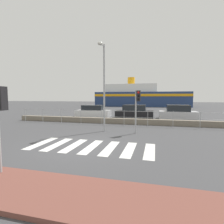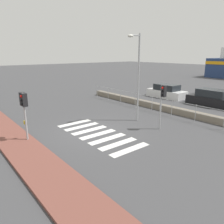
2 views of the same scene
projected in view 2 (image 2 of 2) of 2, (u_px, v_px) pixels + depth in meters
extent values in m
plane|color=#424244|center=(93.00, 132.00, 13.22)|extent=(160.00, 160.00, 0.00)
cube|color=brown|center=(23.00, 149.00, 10.69)|extent=(24.00, 1.80, 0.12)
cube|color=silver|center=(75.00, 123.00, 14.81)|extent=(0.45, 2.40, 0.01)
cube|color=silver|center=(82.00, 127.00, 14.14)|extent=(0.45, 2.40, 0.01)
cube|color=silver|center=(90.00, 130.00, 13.47)|extent=(0.45, 2.40, 0.01)
cube|color=silver|center=(98.00, 134.00, 12.79)|extent=(0.45, 2.40, 0.01)
cube|color=silver|center=(108.00, 139.00, 12.12)|extent=(0.45, 2.40, 0.01)
cube|color=silver|center=(118.00, 144.00, 11.45)|extent=(0.45, 2.40, 0.01)
cube|color=silver|center=(130.00, 149.00, 10.78)|extent=(0.45, 2.40, 0.01)
cube|color=slate|center=(168.00, 109.00, 17.68)|extent=(19.26, 0.55, 0.47)
cylinder|color=#9EA0A3|center=(162.00, 99.00, 16.89)|extent=(17.33, 0.03, 0.03)
cylinder|color=#9EA0A3|center=(162.00, 105.00, 17.03)|extent=(17.33, 0.03, 0.03)
cylinder|color=#9EA0A3|center=(97.00, 91.00, 23.51)|extent=(0.04, 0.04, 1.26)
cylinder|color=#9EA0A3|center=(108.00, 94.00, 22.08)|extent=(0.04, 0.04, 1.26)
cylinder|color=#9EA0A3|center=(121.00, 96.00, 20.64)|extent=(0.04, 0.04, 1.26)
cylinder|color=#9EA0A3|center=(135.00, 100.00, 19.20)|extent=(0.04, 0.04, 1.26)
cylinder|color=#9EA0A3|center=(152.00, 104.00, 17.76)|extent=(0.04, 0.04, 1.26)
cylinder|color=#9EA0A3|center=(172.00, 108.00, 16.32)|extent=(0.04, 0.04, 1.26)
cylinder|color=#9EA0A3|center=(195.00, 113.00, 14.89)|extent=(0.04, 0.04, 1.26)
cylinder|color=#9EA0A3|center=(224.00, 120.00, 13.45)|extent=(0.04, 0.04, 1.26)
cylinder|color=#9EA0A3|center=(25.00, 118.00, 11.43)|extent=(0.10, 0.10, 2.65)
cube|color=black|center=(22.00, 99.00, 11.30)|extent=(0.24, 0.24, 0.68)
sphere|color=red|center=(25.00, 95.00, 11.33)|extent=(0.13, 0.13, 0.13)
sphere|color=black|center=(25.00, 99.00, 11.38)|extent=(0.13, 0.13, 0.13)
sphere|color=black|center=(25.00, 103.00, 11.44)|extent=(0.13, 0.13, 0.13)
cube|color=black|center=(24.00, 100.00, 11.04)|extent=(0.24, 0.24, 0.68)
sphere|color=red|center=(21.00, 96.00, 10.90)|extent=(0.13, 0.13, 0.13)
sphere|color=black|center=(22.00, 100.00, 10.96)|extent=(0.13, 0.13, 0.13)
sphere|color=black|center=(22.00, 104.00, 11.01)|extent=(0.13, 0.13, 0.13)
cube|color=yellow|center=(25.00, 122.00, 11.58)|extent=(0.10, 0.14, 0.18)
cylinder|color=#9EA0A3|center=(161.00, 108.00, 13.33)|extent=(0.10, 0.10, 2.76)
cube|color=black|center=(164.00, 91.00, 12.93)|extent=(0.24, 0.24, 0.68)
sphere|color=red|center=(163.00, 88.00, 12.79)|extent=(0.13, 0.13, 0.13)
sphere|color=black|center=(162.00, 91.00, 12.84)|extent=(0.13, 0.13, 0.13)
sphere|color=black|center=(162.00, 95.00, 12.90)|extent=(0.13, 0.13, 0.13)
cylinder|color=#9EA0A3|center=(138.00, 79.00, 14.68)|extent=(0.12, 0.12, 5.83)
cylinder|color=#9EA0A3|center=(135.00, 35.00, 13.71)|extent=(0.07, 0.82, 0.07)
ellipsoid|color=silver|center=(130.00, 36.00, 13.47)|extent=(0.32, 0.42, 0.19)
cube|color=silver|center=(166.00, 94.00, 23.50)|extent=(4.14, 1.76, 0.76)
cube|color=#1E2328|center=(167.00, 87.00, 23.32)|extent=(2.48, 1.55, 0.62)
cube|color=black|center=(212.00, 101.00, 19.75)|extent=(4.21, 1.84, 0.81)
cube|color=#1E2328|center=(213.00, 93.00, 19.56)|extent=(2.52, 1.62, 0.66)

